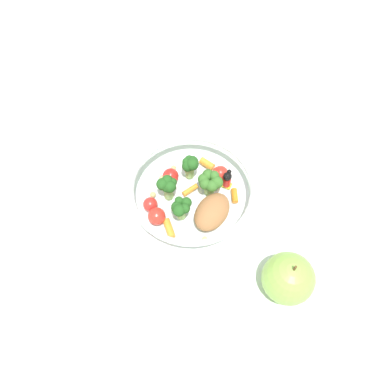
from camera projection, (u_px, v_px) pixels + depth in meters
The scene contains 3 objects.
ground_plane at pixel (189, 205), 0.70m from camera, with size 2.40×2.40×0.00m, color silver.
food_container at pixel (193, 193), 0.68m from camera, with size 0.22×0.22×0.06m.
loose_apple at pixel (288, 278), 0.59m from camera, with size 0.08×0.08×0.09m.
Camera 1 is at (-0.32, 0.08, 0.62)m, focal length 37.13 mm.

